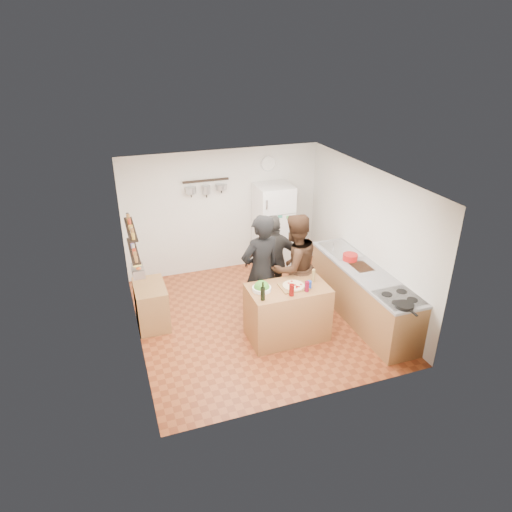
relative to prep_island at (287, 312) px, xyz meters
name	(u,v)px	position (x,y,z in m)	size (l,w,h in m)	color
room_shell	(250,244)	(-0.26, 1.05, 0.79)	(4.20, 4.20, 4.20)	brown
prep_island	(287,312)	(0.00, 0.00, 0.00)	(1.25, 0.72, 0.91)	brown
pizza_board	(293,287)	(0.08, -0.02, 0.47)	(0.42, 0.34, 0.02)	brown
pizza	(294,286)	(0.08, -0.02, 0.48)	(0.34, 0.34, 0.02)	#CFB588
salad_bowl	(262,289)	(-0.42, 0.05, 0.48)	(0.29, 0.29, 0.06)	white
wine_bottle	(263,294)	(-0.50, -0.22, 0.56)	(0.07, 0.07, 0.20)	black
wine_glass_near	(292,290)	(-0.05, -0.24, 0.55)	(0.08, 0.08, 0.19)	#570907
wine_glass_far	(307,286)	(0.22, -0.20, 0.54)	(0.07, 0.07, 0.16)	#5D081B
pepper_mill	(313,277)	(0.45, 0.05, 0.54)	(0.05, 0.05, 0.18)	olive
salt_canister	(309,285)	(0.30, -0.12, 0.51)	(0.07, 0.07, 0.12)	navy
person_left	(261,272)	(-0.26, 0.52, 0.52)	(0.71, 0.47, 1.95)	black
person_center	(294,267)	(0.34, 0.57, 0.48)	(0.91, 0.71, 1.87)	black
person_back	(274,262)	(0.16, 1.02, 0.40)	(1.01, 0.42, 1.72)	#2A2725
counter_run	(362,294)	(1.44, 0.11, -0.01)	(0.63, 2.63, 0.90)	#9E7042
stove_top	(399,298)	(1.44, -0.84, 0.46)	(0.60, 0.62, 0.02)	white
skillet	(404,306)	(1.34, -1.10, 0.49)	(0.26, 0.26, 0.05)	black
sink	(340,250)	(1.44, 0.96, 0.46)	(0.50, 0.80, 0.03)	silver
cutting_board	(361,267)	(1.44, 0.24, 0.46)	(0.30, 0.40, 0.02)	brown
red_bowl	(350,257)	(1.39, 0.53, 0.52)	(0.26, 0.26, 0.11)	#AF1514
fridge	(273,228)	(0.69, 2.41, 0.45)	(0.70, 0.68, 1.80)	white
wall_clock	(268,164)	(0.69, 2.74, 1.69)	(0.30, 0.30, 0.03)	silver
spice_shelf_lower	(133,251)	(-2.19, 0.86, 1.04)	(0.12, 1.00, 0.03)	black
spice_shelf_upper	(131,229)	(-2.19, 0.86, 1.40)	(0.12, 1.00, 0.03)	black
produce_basket	(138,271)	(-2.16, 0.86, 0.69)	(0.18, 0.35, 0.14)	silver
side_table	(151,305)	(-2.00, 1.09, -0.09)	(0.50, 0.80, 0.73)	#9E7342
pot_rack	(206,181)	(-0.61, 2.66, 1.49)	(0.90, 0.04, 0.04)	black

